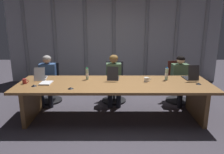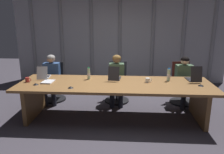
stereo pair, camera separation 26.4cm
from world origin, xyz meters
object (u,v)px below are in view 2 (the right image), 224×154
Objects in this scene: person_left_mid at (117,76)px; conference_mic_left_side at (201,85)px; person_center at (185,78)px; office_chair_left_end at (54,86)px; person_left_end at (51,75)px; laptop_left_end at (44,76)px; conference_mic_right_side at (36,84)px; water_bottle_secondary at (169,75)px; conference_mic_middle at (71,87)px; spiral_notepad at (48,82)px; office_chair_left_mid at (117,87)px; coffee_mug_far at (148,80)px; laptop_left_mid at (115,77)px; water_bottle_primary at (89,74)px; laptop_center at (194,78)px; office_chair_center at (182,88)px; coffee_mug_near at (27,80)px.

person_left_mid reaches higher than conference_mic_left_side.
person_center is 10.55× the size of conference_mic_left_side.
person_left_end is at bearing 2.43° from office_chair_left_end.
conference_mic_right_side is at bearing 175.22° from laptop_left_end.
person_center is at bearing 49.87° from water_bottle_secondary.
person_left_mid reaches higher than conference_mic_middle.
person_center is 10.55× the size of conference_mic_right_side.
conference_mic_left_side is 0.35× the size of spiral_notepad.
conference_mic_right_side is (-1.56, -1.21, 0.40)m from office_chair_left_mid.
coffee_mug_far is (0.67, -0.73, 0.12)m from person_left_mid.
person_left_end reaches higher than conference_mic_right_side.
person_left_mid reaches higher than spiral_notepad.
office_chair_left_mid is 1.64m from person_center.
laptop_left_mid reaches higher than water_bottle_secondary.
laptop_left_end is 1.00m from water_bottle_primary.
coffee_mug_far is at bearing 169.13° from conference_mic_left_side.
water_bottle_primary is 2.34× the size of conference_mic_left_side.
person_left_mid is at bearing 132.72° from coffee_mug_far.
spiral_notepad is at bearing 107.92° from laptop_left_mid.
person_left_end is 1.18m from water_bottle_primary.
spiral_notepad is at bearing 178.75° from conference_mic_left_side.
conference_mic_right_side is at bearing -129.53° from spiral_notepad.
laptop_center is at bearing 3.84° from water_bottle_secondary.
laptop_center is 0.42× the size of office_chair_center.
water_bottle_primary is at bearing -80.43° from office_chair_center.
conference_mic_left_side is at bearing 59.16° from person_left_mid.
coffee_mug_far is at bearing 96.38° from laptop_center.
conference_mic_left_side is 2.51m from conference_mic_middle.
laptop_left_mid is 1.61m from conference_mic_right_side.
office_chair_center is at bearing -60.43° from laptop_left_mid.
laptop_center is 3.08× the size of coffee_mug_far.
laptop_center reaches higher than laptop_left_mid.
coffee_mug_far is at bearing 8.31° from conference_mic_right_side.
office_chair_center is 3.59m from coffee_mug_near.
laptop_left_mid is 1.61× the size of water_bottle_primary.
conference_mic_right_side is at bearing 1.74° from office_chair_left_end.
laptop_center is 3.77× the size of conference_mic_left_side.
conference_mic_left_side is at bearing -30.36° from water_bottle_secondary.
laptop_left_end is 1.67m from person_left_mid.
coffee_mug_near is (-3.41, -1.03, 0.43)m from office_chair_center.
office_chair_left_end reaches higher than coffee_mug_far.
office_chair_left_end is at bearing 79.62° from coffee_mug_near.
water_bottle_secondary reaches higher than office_chair_left_mid.
water_bottle_secondary is at bearing 73.14° from person_left_end.
conference_mic_left_side is at bearing -103.54° from laptop_left_end.
conference_mic_right_side is at bearing -77.58° from office_chair_center.
person_left_mid reaches higher than conference_mic_right_side.
laptop_left_end is 1.59× the size of water_bottle_secondary.
office_chair_center is at bearing -84.44° from laptop_left_end.
laptop_center reaches higher than coffee_mug_far.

